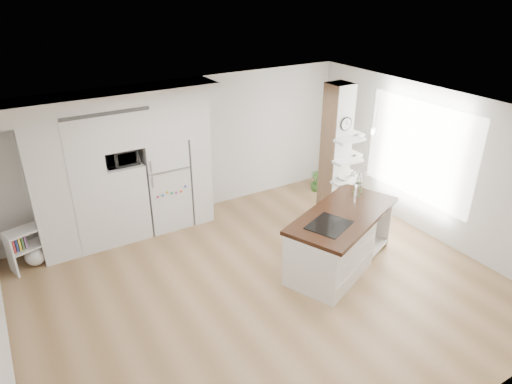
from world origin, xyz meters
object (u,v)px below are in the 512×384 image
Objects in this scene: refrigerator at (165,183)px; bookshelf at (30,250)px; kitchen_island at (334,245)px; floor_plant_a at (342,222)px.

bookshelf is at bearing -175.89° from refrigerator.
bookshelf is (-2.45, -0.18, -0.57)m from refrigerator.
bookshelf is (-4.19, 2.67, -0.19)m from kitchen_island.
floor_plant_a is at bearing 19.45° from kitchen_island.
kitchen_island is (1.74, -2.85, -0.38)m from refrigerator.
refrigerator is at bearing 143.12° from floor_plant_a.
kitchen_island reaches higher than floor_plant_a.
bookshelf is at bearing 160.36° from floor_plant_a.
bookshelf is 1.45× the size of floor_plant_a.
refrigerator is 3.63× the size of floor_plant_a.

